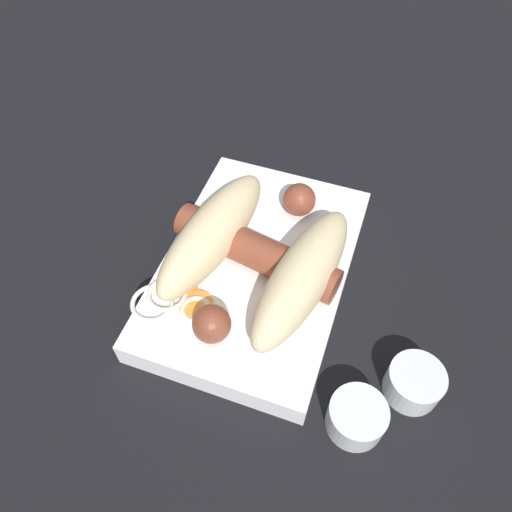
% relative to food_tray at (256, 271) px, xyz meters
% --- Properties ---
extents(ground_plane, '(3.00, 3.00, 0.00)m').
position_rel_food_tray_xyz_m(ground_plane, '(0.00, 0.00, -0.01)').
color(ground_plane, black).
extents(food_tray, '(0.26, 0.18, 0.03)m').
position_rel_food_tray_xyz_m(food_tray, '(0.00, 0.00, 0.00)').
color(food_tray, white).
rests_on(food_tray, ground_plane).
extents(bread_roll, '(0.19, 0.17, 0.05)m').
position_rel_food_tray_xyz_m(bread_roll, '(-0.01, -0.00, 0.04)').
color(bread_roll, beige).
rests_on(bread_roll, food_tray).
extents(sausage, '(0.20, 0.17, 0.03)m').
position_rel_food_tray_xyz_m(sausage, '(-0.00, -0.00, 0.03)').
color(sausage, brown).
rests_on(sausage, food_tray).
extents(pickled_veggies, '(0.06, 0.08, 0.01)m').
position_rel_food_tray_xyz_m(pickled_veggies, '(-0.07, 0.06, 0.02)').
color(pickled_veggies, orange).
rests_on(pickled_veggies, food_tray).
extents(condiment_cup_near, '(0.05, 0.05, 0.03)m').
position_rel_food_tray_xyz_m(condiment_cup_near, '(-0.11, -0.13, -0.00)').
color(condiment_cup_near, silver).
rests_on(condiment_cup_near, ground_plane).
extents(condiment_cup_far, '(0.05, 0.05, 0.03)m').
position_rel_food_tray_xyz_m(condiment_cup_far, '(-0.07, -0.17, -0.00)').
color(condiment_cup_far, silver).
rests_on(condiment_cup_far, ground_plane).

